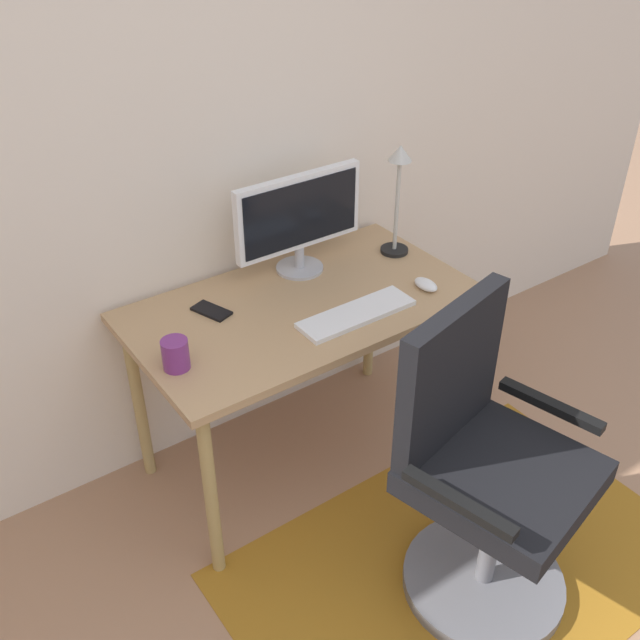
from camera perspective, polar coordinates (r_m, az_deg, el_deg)
The scene contains 10 objects.
wall_back at distance 2.48m, azimuth -17.67°, elevation 12.74°, with size 6.00×0.10×2.60m, color silver.
area_rug at distance 2.73m, azimuth 10.93°, elevation -18.24°, with size 1.57×1.01×0.01m, color #9B641A.
desk at distance 2.63m, azimuth -1.36°, elevation -0.12°, with size 1.23×0.69×0.74m.
monitor at distance 2.69m, azimuth -1.65°, elevation 8.07°, with size 0.52×0.18×0.38m.
keyboard at distance 2.51m, azimuth 2.86°, elevation 0.49°, with size 0.43×0.13×0.02m, color white.
computer_mouse at distance 2.69m, azimuth 8.25°, elevation 2.76°, with size 0.06×0.10×0.03m, color white.
coffee_cup at distance 2.29m, azimuth -11.13°, elevation -2.61°, with size 0.08×0.08×0.10m, color #722C73.
cell_phone at distance 2.56m, azimuth -8.47°, elevation 0.71°, with size 0.07×0.14×0.01m, color black.
desk_lamp at distance 2.81m, azimuth 6.13°, elevation 10.47°, with size 0.11×0.11×0.44m.
office_chair at distance 2.37m, azimuth 12.58°, elevation -12.43°, with size 0.64×0.60×1.03m.
Camera 1 is at (-0.68, -0.04, 2.12)m, focal length 41.06 mm.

